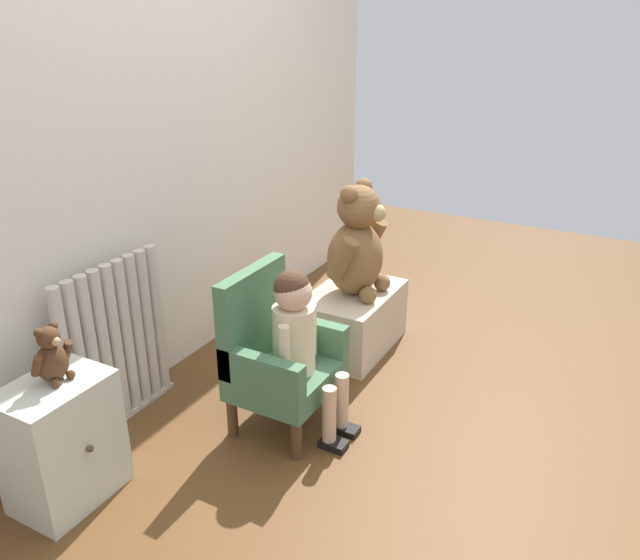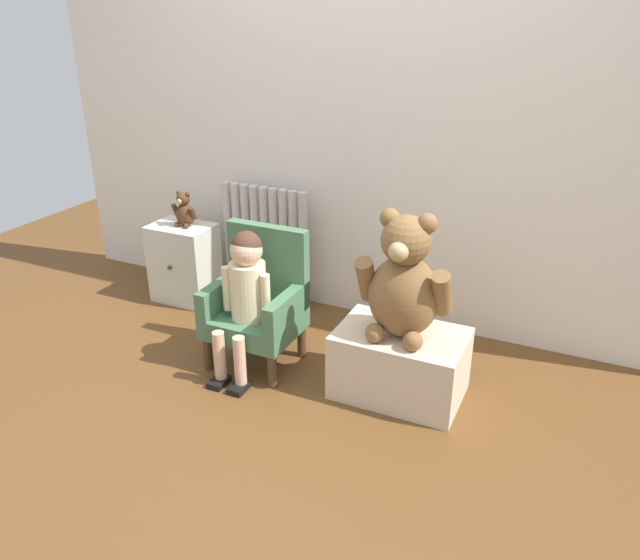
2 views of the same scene
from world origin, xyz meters
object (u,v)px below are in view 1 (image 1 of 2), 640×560
(large_teddy_bear, at_px, (357,246))
(radiator, at_px, (116,345))
(child_armchair, at_px, (276,355))
(child_figure, at_px, (299,331))
(low_bench, at_px, (353,320))
(small_dresser, at_px, (62,442))
(small_teddy_bear, at_px, (52,356))

(large_teddy_bear, bearing_deg, radiator, 149.65)
(child_armchair, height_order, large_teddy_bear, large_teddy_bear)
(radiator, distance_m, child_armchair, 0.66)
(child_figure, distance_m, low_bench, 0.79)
(small_dresser, xyz_separation_m, large_teddy_bear, (1.48, -0.42, 0.33))
(child_figure, bearing_deg, radiator, 113.02)
(radiator, height_order, child_armchair, radiator)
(small_dresser, bearing_deg, small_teddy_bear, 16.30)
(child_figure, relative_size, large_teddy_bear, 1.24)
(small_dresser, distance_m, child_figure, 0.94)
(low_bench, distance_m, large_teddy_bear, 0.41)
(child_armchair, relative_size, small_teddy_bear, 3.28)
(low_bench, xyz_separation_m, small_teddy_bear, (-1.45, 0.42, 0.40))
(low_bench, distance_m, small_teddy_bear, 1.56)
(small_dresser, bearing_deg, large_teddy_bear, -15.88)
(small_dresser, bearing_deg, radiator, 21.83)
(small_dresser, bearing_deg, low_bench, -15.41)
(radiator, bearing_deg, child_figure, -66.98)
(small_dresser, relative_size, large_teddy_bear, 0.82)
(small_dresser, height_order, low_bench, small_dresser)
(radiator, xyz_separation_m, small_dresser, (-0.45, -0.18, -0.12))
(radiator, relative_size, large_teddy_bear, 1.24)
(small_dresser, distance_m, small_teddy_bear, 0.33)
(large_teddy_bear, xyz_separation_m, small_teddy_bear, (-1.45, 0.43, -0.00))
(child_figure, bearing_deg, low_bench, 8.65)
(small_teddy_bear, bearing_deg, child_figure, -36.20)
(child_armchair, xyz_separation_m, small_teddy_bear, (-0.72, 0.42, 0.24))
(radiator, bearing_deg, small_dresser, -158.17)
(large_teddy_bear, bearing_deg, low_bench, 96.46)
(low_bench, bearing_deg, radiator, 150.17)
(child_figure, relative_size, low_bench, 1.24)
(radiator, bearing_deg, child_armchair, -63.25)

